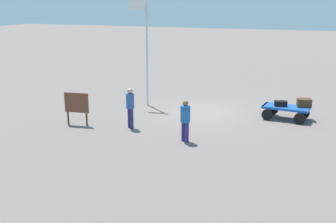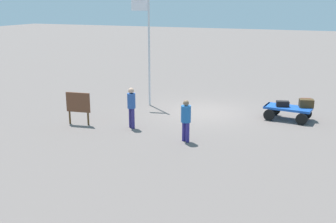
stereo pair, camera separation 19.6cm
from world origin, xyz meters
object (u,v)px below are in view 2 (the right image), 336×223
Objects in this scene: luggage_cart at (287,110)px; suitcase_olive at (306,103)px; worker_lead at (186,117)px; suitcase_tan at (283,104)px; suitcase_grey at (306,102)px; signboard at (78,104)px; worker_trailing at (131,105)px; flagpole at (147,44)px.

luggage_cart is 0.86m from suitcase_olive.
luggage_cart is at bearing -125.51° from worker_lead.
suitcase_grey is at bearing -152.81° from suitcase_tan.
suitcase_grey is at bearing -148.88° from luggage_cart.
signboard is (7.97, 4.09, 0.18)m from suitcase_tan.
worker_lead is 1.15× the size of signboard.
worker_trailing is (5.86, 3.73, 0.57)m from luggage_cart.
worker_lead is (2.98, 4.43, 0.23)m from suitcase_tan.
suitcase_olive is 0.42× the size of worker_lead.
suitcase_tan is at bearing -152.82° from signboard.
suitcase_grey is at bearing -177.27° from flagpole.
suitcase_grey is at bearing -128.59° from worker_lead.
luggage_cart is 1.30× the size of worker_lead.
worker_trailing reaches higher than suitcase_tan.
worker_lead is 6.24m from flagpole.
suitcase_tan is 0.37× the size of worker_lead.
suitcase_grey is 0.21m from suitcase_olive.
worker_lead is (3.93, 4.93, 0.18)m from suitcase_grey.
worker_trailing is 4.46m from flagpole.
luggage_cart is 3.09× the size of suitcase_olive.
suitcase_grey reaches higher than luggage_cart.
suitcase_olive is 9.96m from signboard.
worker_lead is at bearing 56.14° from suitcase_tan.
suitcase_grey is 1.08m from suitcase_tan.
suitcase_tan is at bearing 178.89° from flagpole.
worker_trailing is (6.62, 3.96, 0.23)m from suitcase_olive.
suitcase_olive is 7.72m from worker_trailing.
worker_lead is at bearing 176.09° from signboard.
flagpole reaches higher than suitcase_olive.
suitcase_tan reaches higher than luggage_cart.
flagpole reaches higher than luggage_cart.
worker_trailing reaches higher than luggage_cart.
worker_lead reaches higher than suitcase_tan.
flagpole is 3.77× the size of signboard.
worker_trailing is at bearing 32.47° from luggage_cart.
worker_lead is 5.01m from signboard.
suitcase_grey is 0.10× the size of flagpole.
signboard is at bearing 27.18° from suitcase_grey.
suitcase_olive reaches higher than suitcase_tan.
suitcase_olive reaches higher than luggage_cart.
suitcase_tan is 8.96m from signboard.
suitcase_olive is at bearing -162.87° from luggage_cart.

